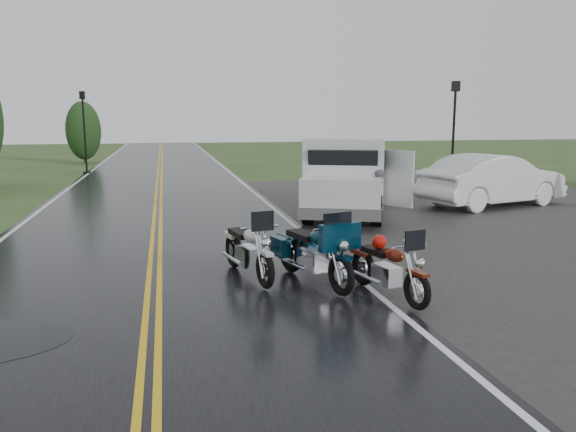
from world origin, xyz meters
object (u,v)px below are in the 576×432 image
Objects in this scene: motorcycle_teal at (341,258)px; sedan_white at (493,181)px; motorcycle_silver at (265,255)px; lamp_post_far_left at (85,132)px; lamp_post_far_right at (453,134)px; person_at_van at (377,199)px; motorcycle_red at (418,275)px; van_white at (308,181)px.

motorcycle_teal is 0.45× the size of sedan_white.
sedan_white is (8.22, 8.54, 0.17)m from motorcycle_teal.
lamp_post_far_left is (-5.86, 23.01, 1.57)m from motorcycle_silver.
lamp_post_far_left reaches higher than sedan_white.
lamp_post_far_left is at bearing 150.99° from lamp_post_far_right.
motorcycle_silver is 0.49× the size of lamp_post_far_right.
person_at_van is 5.87m from sedan_white.
motorcycle_red is 0.39× the size of sedan_white.
motorcycle_teal is 0.54× the size of lamp_post_far_left.
sedan_white reaches higher than motorcycle_silver.
motorcycle_red is at bearing -49.28° from motorcycle_silver.
van_white is (2.31, 5.94, 0.58)m from motorcycle_silver.
sedan_white is (5.26, 2.61, 0.09)m from person_at_van.
lamp_post_far_right is (16.86, -9.35, 0.10)m from lamp_post_far_left.
person_at_van reaches higher than motorcycle_silver.
motorcycle_red is at bearing 38.82° from person_at_van.
van_white reaches higher than motorcycle_teal.
motorcycle_silver is at bearing 114.14° from sedan_white.
motorcycle_teal is at bearing -124.39° from lamp_post_far_right.
motorcycle_teal is at bearing -41.92° from motorcycle_silver.
lamp_post_far_left is at bearing 94.80° from motorcycle_red.
sedan_white is 21.55m from lamp_post_far_left.
van_white is at bearing 64.04° from motorcycle_teal.
motorcycle_teal is 17.44m from lamp_post_far_right.
person_at_van is 0.30× the size of sedan_white.
lamp_post_far_right is (11.00, 13.65, 1.66)m from motorcycle_silver.
motorcycle_teal is 1.37m from motorcycle_silver.
lamp_post_far_left reaches higher than motorcycle_teal.
van_white reaches higher than person_at_van.
motorcycle_red is 0.33× the size of van_white.
motorcycle_teal is 1.05× the size of motorcycle_silver.
lamp_post_far_left is at bearing 29.51° from sedan_white.
motorcycle_teal is 24.76m from lamp_post_far_left.
motorcycle_silver is at bearing -89.44° from van_white.
person_at_van is 0.34× the size of lamp_post_far_right.
motorcycle_teal is at bearing -77.79° from van_white.
sedan_white reaches higher than person_at_van.
lamp_post_far_right reaches higher than van_white.
motorcycle_silver is 0.36× the size of van_white.
lamp_post_far_right is at bearing -164.11° from person_at_van.
motorcycle_red is 7.16m from person_at_van.
person_at_van is at bearing 47.15° from motorcycle_teal.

